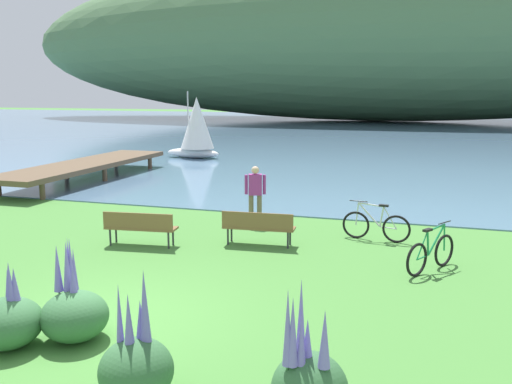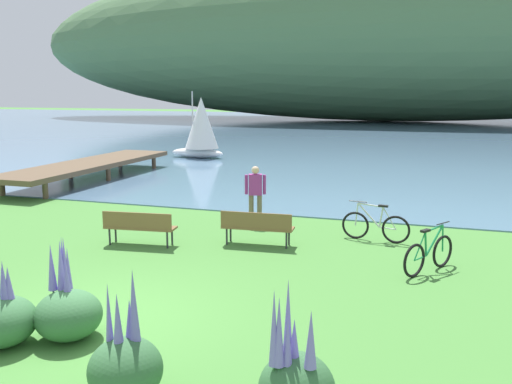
{
  "view_description": "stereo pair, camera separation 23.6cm",
  "coord_description": "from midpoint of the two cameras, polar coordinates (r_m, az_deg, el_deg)",
  "views": [
    {
      "loc": [
        4.93,
        -7.55,
        3.81
      ],
      "look_at": [
        0.42,
        6.94,
        1.0
      ],
      "focal_mm": 38.27,
      "sensor_mm": 36.0,
      "label": 1
    },
    {
      "loc": [
        5.15,
        -7.47,
        3.81
      ],
      "look_at": [
        0.42,
        6.94,
        1.0
      ],
      "focal_mm": 38.27,
      "sensor_mm": 36.0,
      "label": 2
    }
  ],
  "objects": [
    {
      "name": "echium_bush_beside_closest",
      "position": [
        7.26,
        -13.36,
        -17.37
      ],
      "size": [
        0.93,
        0.93,
        1.69
      ],
      "color": "#386B3D",
      "rests_on": "ground"
    },
    {
      "name": "bicycle_beside_path",
      "position": [
        12.27,
        17.3,
        -6.13
      ],
      "size": [
        1.0,
        1.53,
        1.01
      ],
      "color": "black",
      "rests_on": "ground"
    },
    {
      "name": "echium_bush_mid_cluster",
      "position": [
        9.24,
        -25.26,
        -12.07
      ],
      "size": [
        1.05,
        1.05,
        1.68
      ],
      "color": "#386B3D",
      "rests_on": "ground"
    },
    {
      "name": "distant_hillside",
      "position": [
        73.26,
        12.88,
        15.52
      ],
      "size": [
        99.86,
        28.0,
        21.06
      ],
      "primitive_type": "ellipsoid",
      "color": "#4C7047",
      "rests_on": "bay_water"
    },
    {
      "name": "bay_water",
      "position": [
        56.3,
        12.19,
        6.39
      ],
      "size": [
        180.0,
        80.0,
        0.04
      ],
      "primitive_type": "cube",
      "color": "#5B7F9E",
      "rests_on": "ground"
    },
    {
      "name": "bicycle_leaning_near_bench",
      "position": [
        14.4,
        11.94,
        -3.45
      ],
      "size": [
        1.76,
        0.3,
        1.01
      ],
      "color": "black",
      "rests_on": "ground"
    },
    {
      "name": "ground_plane",
      "position": [
        9.81,
        -15.63,
        -12.75
      ],
      "size": [
        200.0,
        200.0,
        0.0
      ],
      "primitive_type": "plane",
      "color": "#478438"
    },
    {
      "name": "park_bench_further_along",
      "position": [
        13.58,
        -0.26,
        -3.51
      ],
      "size": [
        1.83,
        0.61,
        0.88
      ],
      "color": "brown",
      "rests_on": "ground"
    },
    {
      "name": "sailboat_mid_bay",
      "position": [
        31.36,
        -6.47,
        6.78
      ],
      "size": [
        3.26,
        2.01,
        3.78
      ],
      "color": "white",
      "rests_on": "bay_water"
    },
    {
      "name": "park_bench_near_camera",
      "position": [
        13.88,
        -12.51,
        -3.47
      ],
      "size": [
        1.84,
        0.68,
        0.88
      ],
      "color": "brown",
      "rests_on": "ground"
    },
    {
      "name": "echium_bush_closest_to_camera",
      "position": [
        9.1,
        -19.19,
        -11.8
      ],
      "size": [
        1.04,
        1.04,
        1.59
      ],
      "color": "#386B3D",
      "rests_on": "ground"
    },
    {
      "name": "person_at_shoreline",
      "position": [
        15.63,
        -0.51,
        0.05
      ],
      "size": [
        0.59,
        0.32,
        1.71
      ],
      "color": "#72604C",
      "rests_on": "ground"
    },
    {
      "name": "pier_dock",
      "position": [
        24.59,
        -17.72,
        2.7
      ],
      "size": [
        2.4,
        10.0,
        0.8
      ],
      "color": "brown",
      "rests_on": "ground"
    }
  ]
}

